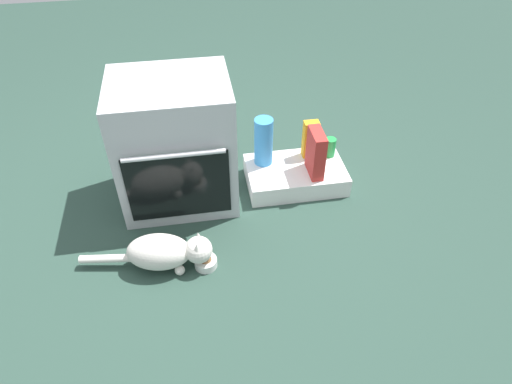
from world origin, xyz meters
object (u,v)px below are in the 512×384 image
cat (166,252)px  cereal_box (316,153)px  oven (175,144)px  water_bottle (264,142)px  juice_carton (310,139)px  food_bowl (206,262)px  pantry_cabinet (295,175)px  soda_can (330,147)px

cat → cereal_box: bearing=37.1°
cat → oven: bearing=89.0°
water_bottle → juice_carton: size_ratio=1.25×
oven → juice_carton: bearing=7.0°
food_bowl → pantry_cabinet: bearing=43.5°
oven → cereal_box: (0.78, -0.07, -0.11)m
cat → cereal_box: cereal_box is taller
juice_carton → cereal_box: 0.17m
water_bottle → cereal_box: bearing=-28.0°
water_bottle → juice_carton: (0.29, 0.02, -0.03)m
juice_carton → oven: bearing=-173.0°
oven → cat: oven is taller
pantry_cabinet → oven: bearing=179.4°
oven → food_bowl: size_ratio=6.40×
oven → cat: bearing=-99.9°
pantry_cabinet → water_bottle: 0.29m
oven → water_bottle: size_ratio=2.45×
pantry_cabinet → food_bowl: pantry_cabinet is taller
food_bowl → juice_carton: bearing=43.6°
juice_carton → soda_can: bearing=-9.4°
food_bowl → cereal_box: (0.69, 0.50, 0.23)m
cat → soda_can: size_ratio=5.55×
oven → cereal_box: size_ratio=2.63×
pantry_cabinet → cereal_box: size_ratio=2.10×
pantry_cabinet → cat: (-0.78, -0.54, 0.05)m
food_bowl → soda_can: bearing=38.2°
cereal_box → pantry_cabinet: bearing=145.9°
pantry_cabinet → soda_can: 0.27m
food_bowl → water_bottle: (0.41, 0.65, 0.24)m
pantry_cabinet → food_bowl: size_ratio=5.11×
cat → water_bottle: bearing=54.8°
oven → cat: (-0.09, -0.54, -0.26)m
food_bowl → soda_can: soda_can is taller
oven → water_bottle: bearing=8.7°
soda_can → oven: bearing=-175.2°
pantry_cabinet → food_bowl: 0.82m
oven → juice_carton: (0.80, 0.10, -0.13)m
food_bowl → cat: cat is taller
oven → pantry_cabinet: size_ratio=1.25×
oven → water_bottle: oven is taller
cat → juice_carton: size_ratio=2.78×
water_bottle → cereal_box: size_ratio=1.07×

